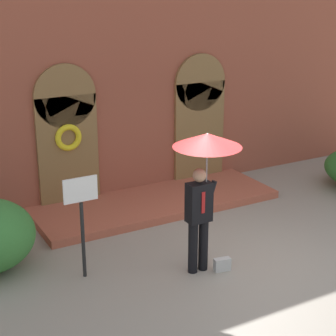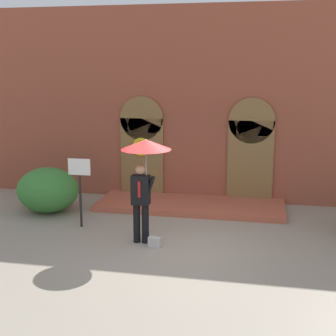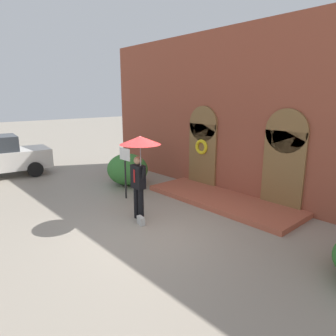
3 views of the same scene
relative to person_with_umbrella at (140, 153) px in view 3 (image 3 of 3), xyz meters
name	(u,v)px [view 3 (image 3 of 3)]	position (x,y,z in m)	size (l,w,h in m)	color
ground_plane	(147,229)	(0.59, -0.25, -1.91)	(80.00, 80.00, 0.00)	gray
building_facade	(245,118)	(0.59, 3.90, 0.77)	(14.00, 2.30, 5.60)	brown
person_with_umbrella	(140,153)	(0.00, 0.00, 0.00)	(1.10, 1.10, 2.36)	black
handbag	(141,221)	(0.26, -0.20, -1.80)	(0.28, 0.12, 0.22)	#B7B7B2
sign_post	(125,165)	(-1.82, 0.73, -0.75)	(0.56, 0.06, 1.72)	black
shrub_left	(128,169)	(-3.16, 1.73, -1.30)	(1.67, 1.54, 1.22)	#387A33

